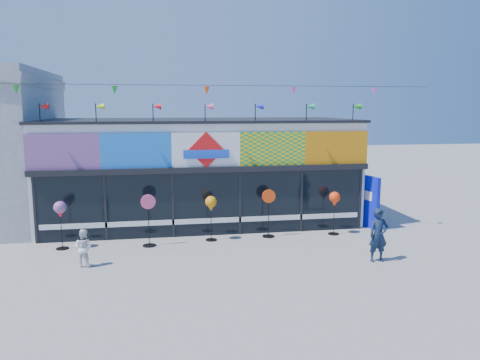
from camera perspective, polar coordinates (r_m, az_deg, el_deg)
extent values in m
plane|color=gray|center=(13.78, -2.61, -10.55)|extent=(80.00, 80.00, 0.00)
cube|color=white|center=(19.13, -4.87, 1.11)|extent=(12.00, 5.00, 4.00)
cube|color=black|center=(16.76, -4.09, -2.94)|extent=(11.60, 0.12, 2.30)
cube|color=black|center=(16.51, -4.12, 1.28)|extent=(12.00, 0.30, 0.20)
cube|color=white|center=(16.87, -4.05, -4.96)|extent=(11.40, 0.10, 0.18)
cube|color=black|center=(18.97, -4.95, 7.26)|extent=(12.20, 5.20, 0.10)
cube|color=black|center=(17.21, -23.71, -3.37)|extent=(0.08, 0.14, 2.30)
cube|color=black|center=(16.79, -16.07, -3.25)|extent=(0.08, 0.14, 2.30)
cube|color=black|center=(16.69, -8.19, -3.07)|extent=(0.08, 0.14, 2.30)
cube|color=black|center=(16.91, -0.03, -2.81)|extent=(0.08, 0.14, 2.30)
cube|color=black|center=(17.43, 7.45, -2.53)|extent=(0.08, 0.14, 2.30)
cube|color=black|center=(18.24, 14.38, -2.23)|extent=(0.08, 0.14, 2.30)
cube|color=red|center=(16.70, -20.81, 3.22)|extent=(2.40, 0.08, 1.20)
cube|color=blue|center=(16.40, -12.54, 3.50)|extent=(2.40, 0.08, 1.20)
cube|color=white|center=(16.46, -4.15, 3.70)|extent=(2.40, 0.08, 1.20)
cube|color=yellow|center=(16.85, 4.01, 3.83)|extent=(2.40, 0.08, 1.20)
cube|color=orange|center=(17.58, 11.65, 3.88)|extent=(2.40, 0.08, 1.20)
cube|color=red|center=(16.40, -4.13, 3.69)|extent=(1.27, 0.06, 1.27)
cube|color=blue|center=(16.39, -4.12, 3.16)|extent=(1.60, 0.05, 0.30)
cube|color=green|center=(16.93, -17.82, -3.57)|extent=(0.78, 0.03, 0.78)
cube|color=red|center=(16.74, -13.30, -2.70)|extent=(0.92, 0.03, 0.92)
cube|color=#D747B4|center=(16.67, -8.71, -2.01)|extent=(0.78, 0.03, 0.78)
cube|color=orange|center=(16.84, -4.09, -3.42)|extent=(0.92, 0.03, 0.92)
cube|color=red|center=(16.95, 0.42, -2.27)|extent=(0.78, 0.03, 0.78)
cube|color=orange|center=(17.18, 4.83, -1.22)|extent=(0.92, 0.03, 0.92)
cube|color=blue|center=(17.68, 9.03, -3.02)|extent=(0.78, 0.03, 0.78)
cylinder|color=black|center=(17.00, -23.23, 7.40)|extent=(0.03, 0.03, 0.70)
cone|color=red|center=(16.97, -22.82, 8.27)|extent=(0.30, 0.22, 0.22)
cylinder|color=black|center=(16.68, -17.16, 7.71)|extent=(0.03, 0.03, 0.70)
cone|color=#C8E213|center=(16.66, -16.71, 8.59)|extent=(0.30, 0.22, 0.22)
cylinder|color=black|center=(16.55, -10.56, 7.94)|extent=(0.03, 0.03, 0.70)
cone|color=red|center=(16.54, -10.09, 8.82)|extent=(0.30, 0.22, 0.22)
cylinder|color=black|center=(16.62, -4.28, 8.07)|extent=(0.03, 0.03, 0.70)
cone|color=#F55174|center=(16.63, -3.81, 8.94)|extent=(0.30, 0.22, 0.22)
cylinder|color=black|center=(16.88, 1.87, 8.10)|extent=(0.03, 0.03, 0.70)
cone|color=#191DDA|center=(16.91, 2.35, 8.95)|extent=(0.30, 0.22, 0.22)
cylinder|color=black|center=(17.36, 8.09, 8.04)|extent=(0.03, 0.03, 0.70)
cone|color=#19A25F|center=(17.40, 8.55, 8.86)|extent=(0.30, 0.22, 0.22)
cylinder|color=black|center=(17.99, 13.61, 7.91)|extent=(0.03, 0.03, 0.70)
cone|color=#179919|center=(18.05, 14.05, 8.69)|extent=(0.30, 0.22, 0.22)
cylinder|color=black|center=(15.99, -4.10, 11.45)|extent=(16.00, 0.01, 0.01)
cone|color=#179A25|center=(16.51, -25.63, 9.90)|extent=(0.20, 0.20, 0.28)
cone|color=#179929|center=(15.97, -15.05, 10.53)|extent=(0.20, 0.20, 0.28)
cone|color=#FE500D|center=(15.98, -4.09, 10.80)|extent=(0.20, 0.20, 0.28)
cone|color=#DF4AA6|center=(16.55, 6.49, 10.70)|extent=(0.20, 0.20, 0.28)
cone|color=#EA4ED1|center=(17.61, 16.07, 10.31)|extent=(0.20, 0.20, 0.28)
cube|color=#0E1BD4|center=(18.51, 15.58, -2.61)|extent=(0.35, 1.00, 1.99)
cube|color=white|center=(18.43, 15.39, -1.87)|extent=(0.13, 0.45, 0.35)
cylinder|color=black|center=(16.47, -20.83, -7.80)|extent=(0.40, 0.40, 0.03)
cylinder|color=black|center=(16.30, -20.96, -5.55)|extent=(0.02, 0.02, 1.31)
sphere|color=red|center=(16.14, -21.10, -3.13)|extent=(0.40, 0.40, 0.40)
cone|color=red|center=(16.20, -21.05, -4.00)|extent=(0.20, 0.20, 0.18)
cylinder|color=black|center=(16.01, -10.98, -7.84)|extent=(0.45, 0.45, 0.03)
cylinder|color=black|center=(15.82, -11.06, -5.27)|extent=(0.03, 0.03, 1.45)
cylinder|color=#E34B77|center=(15.65, -11.14, -2.62)|extent=(0.49, 0.09, 0.49)
cylinder|color=black|center=(16.41, -3.52, -7.29)|extent=(0.40, 0.40, 0.03)
cylinder|color=black|center=(16.23, -3.54, -5.05)|extent=(0.02, 0.02, 1.29)
sphere|color=orange|center=(16.08, -3.56, -2.66)|extent=(0.40, 0.40, 0.40)
cone|color=orange|center=(16.13, -3.55, -3.52)|extent=(0.20, 0.20, 0.18)
cylinder|color=black|center=(16.83, 3.48, -6.86)|extent=(0.44, 0.44, 0.03)
cylinder|color=black|center=(16.65, 3.50, -4.45)|extent=(0.03, 0.03, 1.42)
cylinder|color=#F1400C|center=(16.50, 3.52, -1.98)|extent=(0.48, 0.05, 0.48)
cylinder|color=black|center=(17.46, 11.32, -6.44)|extent=(0.40, 0.40, 0.03)
cylinder|color=black|center=(17.30, 11.39, -4.33)|extent=(0.02, 0.02, 1.29)
sphere|color=#F8380D|center=(17.16, 11.46, -2.06)|extent=(0.40, 0.40, 0.40)
cone|color=#F8380D|center=(17.21, 11.44, -2.88)|extent=(0.20, 0.20, 0.18)
imported|color=#121F38|center=(14.62, 16.52, -6.47)|extent=(0.59, 0.39, 1.61)
imported|color=white|center=(14.39, -18.56, -7.83)|extent=(0.61, 0.48, 1.11)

